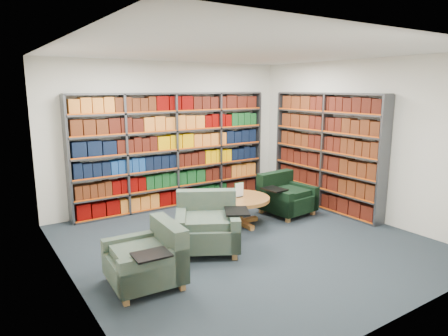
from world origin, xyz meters
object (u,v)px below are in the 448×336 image
chair_green_right (284,197)px  coffee_table (239,203)px  chair_teal_left (207,226)px  chair_teal_front (151,260)px

chair_green_right → coffee_table: bearing=-176.5°
chair_teal_left → chair_green_right: bearing=16.9°
chair_teal_front → coffee_table: bearing=28.2°
chair_green_right → chair_teal_front: chair_green_right is taller
chair_teal_left → chair_teal_front: (-1.13, -0.57, -0.03)m
chair_teal_front → coffee_table: 2.38m
chair_green_right → chair_teal_front: size_ratio=1.03×
chair_teal_front → coffee_table: size_ratio=0.94×
coffee_table → chair_green_right: bearing=3.5°
chair_green_right → coffee_table: size_ratio=0.97×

